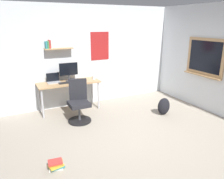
{
  "coord_description": "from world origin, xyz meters",
  "views": [
    {
      "loc": [
        -2.09,
        -3.09,
        2.16
      ],
      "look_at": [
        -0.18,
        0.73,
        0.85
      ],
      "focal_mm": 35.28,
      "sensor_mm": 36.0,
      "label": 1
    }
  ],
  "objects_px": {
    "backpack": "(164,106)",
    "keyboard": "(66,83)",
    "desk": "(69,85)",
    "monitor_primary": "(69,71)",
    "laptop": "(53,80)",
    "book_stack_on_floor": "(56,165)",
    "office_chair": "(79,104)",
    "computer_mouse": "(78,81)",
    "coffee_mug": "(94,78)"
  },
  "relations": [
    {
      "from": "office_chair",
      "to": "backpack",
      "type": "distance_m",
      "value": 2.04
    },
    {
      "from": "monitor_primary",
      "to": "computer_mouse",
      "type": "xyz_separation_m",
      "value": [
        0.17,
        -0.16,
        -0.25
      ]
    },
    {
      "from": "desk",
      "to": "computer_mouse",
      "type": "xyz_separation_m",
      "value": [
        0.2,
        -0.07,
        0.1
      ]
    },
    {
      "from": "office_chair",
      "to": "laptop",
      "type": "distance_m",
      "value": 0.99
    },
    {
      "from": "backpack",
      "to": "book_stack_on_floor",
      "type": "distance_m",
      "value": 2.98
    },
    {
      "from": "office_chair",
      "to": "book_stack_on_floor",
      "type": "distance_m",
      "value": 1.79
    },
    {
      "from": "book_stack_on_floor",
      "to": "office_chair",
      "type": "bearing_deg",
      "value": 59.75
    },
    {
      "from": "laptop",
      "to": "monitor_primary",
      "type": "bearing_deg",
      "value": -7.21
    },
    {
      "from": "coffee_mug",
      "to": "computer_mouse",
      "type": "bearing_deg",
      "value": -173.78
    },
    {
      "from": "laptop",
      "to": "book_stack_on_floor",
      "type": "bearing_deg",
      "value": -102.66
    },
    {
      "from": "laptop",
      "to": "keyboard",
      "type": "distance_m",
      "value": 0.34
    },
    {
      "from": "backpack",
      "to": "keyboard",
      "type": "bearing_deg",
      "value": 148.86
    },
    {
      "from": "office_chair",
      "to": "computer_mouse",
      "type": "height_order",
      "value": "office_chair"
    },
    {
      "from": "monitor_primary",
      "to": "keyboard",
      "type": "relative_size",
      "value": 1.25
    },
    {
      "from": "desk",
      "to": "book_stack_on_floor",
      "type": "height_order",
      "value": "desk"
    },
    {
      "from": "computer_mouse",
      "to": "book_stack_on_floor",
      "type": "relative_size",
      "value": 0.42
    },
    {
      "from": "keyboard",
      "to": "coffee_mug",
      "type": "distance_m",
      "value": 0.74
    },
    {
      "from": "coffee_mug",
      "to": "monitor_primary",
      "type": "bearing_deg",
      "value": 170.06
    },
    {
      "from": "computer_mouse",
      "to": "coffee_mug",
      "type": "relative_size",
      "value": 1.13
    },
    {
      "from": "keyboard",
      "to": "book_stack_on_floor",
      "type": "relative_size",
      "value": 1.51
    },
    {
      "from": "monitor_primary",
      "to": "keyboard",
      "type": "xyz_separation_m",
      "value": [
        -0.11,
        -0.16,
        -0.26
      ]
    },
    {
      "from": "keyboard",
      "to": "backpack",
      "type": "distance_m",
      "value": 2.43
    },
    {
      "from": "coffee_mug",
      "to": "backpack",
      "type": "bearing_deg",
      "value": -44.68
    },
    {
      "from": "desk",
      "to": "monitor_primary",
      "type": "height_order",
      "value": "monitor_primary"
    },
    {
      "from": "monitor_primary",
      "to": "keyboard",
      "type": "bearing_deg",
      "value": -125.65
    },
    {
      "from": "desk",
      "to": "coffee_mug",
      "type": "bearing_deg",
      "value": -1.73
    },
    {
      "from": "keyboard",
      "to": "backpack",
      "type": "height_order",
      "value": "keyboard"
    },
    {
      "from": "keyboard",
      "to": "office_chair",
      "type": "bearing_deg",
      "value": -82.15
    },
    {
      "from": "desk",
      "to": "backpack",
      "type": "bearing_deg",
      "value": -33.57
    },
    {
      "from": "office_chair",
      "to": "keyboard",
      "type": "relative_size",
      "value": 2.57
    },
    {
      "from": "coffee_mug",
      "to": "backpack",
      "type": "height_order",
      "value": "coffee_mug"
    },
    {
      "from": "laptop",
      "to": "computer_mouse",
      "type": "bearing_deg",
      "value": -20.8
    },
    {
      "from": "monitor_primary",
      "to": "book_stack_on_floor",
      "type": "height_order",
      "value": "monitor_primary"
    },
    {
      "from": "desk",
      "to": "coffee_mug",
      "type": "relative_size",
      "value": 16.58
    },
    {
      "from": "laptop",
      "to": "backpack",
      "type": "bearing_deg",
      "value": -31.98
    },
    {
      "from": "office_chair",
      "to": "laptop",
      "type": "relative_size",
      "value": 3.06
    },
    {
      "from": "desk",
      "to": "monitor_primary",
      "type": "bearing_deg",
      "value": 66.91
    },
    {
      "from": "laptop",
      "to": "keyboard",
      "type": "bearing_deg",
      "value": -37.89
    },
    {
      "from": "monitor_primary",
      "to": "book_stack_on_floor",
      "type": "bearing_deg",
      "value": -111.52
    },
    {
      "from": "keyboard",
      "to": "backpack",
      "type": "relative_size",
      "value": 0.88
    },
    {
      "from": "book_stack_on_floor",
      "to": "desk",
      "type": "bearing_deg",
      "value": 68.55
    },
    {
      "from": "monitor_primary",
      "to": "laptop",
      "type": "bearing_deg",
      "value": 172.79
    },
    {
      "from": "computer_mouse",
      "to": "backpack",
      "type": "height_order",
      "value": "computer_mouse"
    },
    {
      "from": "office_chair",
      "to": "coffee_mug",
      "type": "bearing_deg",
      "value": 46.46
    },
    {
      "from": "computer_mouse",
      "to": "book_stack_on_floor",
      "type": "xyz_separation_m",
      "value": [
        -1.08,
        -2.15,
        -0.69
      ]
    },
    {
      "from": "keyboard",
      "to": "backpack",
      "type": "xyz_separation_m",
      "value": [
        2.03,
        -1.23,
        -0.54
      ]
    },
    {
      "from": "laptop",
      "to": "book_stack_on_floor",
      "type": "relative_size",
      "value": 1.26
    },
    {
      "from": "laptop",
      "to": "book_stack_on_floor",
      "type": "distance_m",
      "value": 2.53
    },
    {
      "from": "backpack",
      "to": "office_chair",
      "type": "bearing_deg",
      "value": 163.07
    },
    {
      "from": "office_chair",
      "to": "monitor_primary",
      "type": "height_order",
      "value": "monitor_primary"
    }
  ]
}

